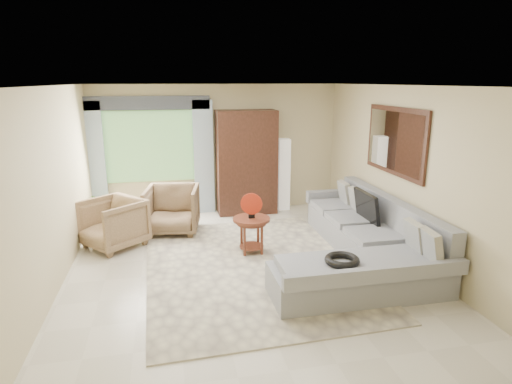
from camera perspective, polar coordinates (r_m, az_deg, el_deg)
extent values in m
plane|color=silver|center=(6.37, -1.57, -10.08)|extent=(6.00, 6.00, 0.00)
cube|color=beige|center=(6.41, -0.66, -9.81)|extent=(3.13, 4.09, 0.02)
cube|color=gray|center=(7.32, 13.33, -5.44)|extent=(0.90, 2.40, 0.40)
cube|color=gray|center=(5.71, 13.71, -11.38)|extent=(2.30, 0.80, 0.40)
cube|color=gray|center=(7.00, 17.52, -2.78)|extent=(0.20, 3.20, 0.50)
cube|color=gray|center=(8.35, 9.77, -0.53)|extent=(0.90, 0.16, 0.22)
cube|color=gray|center=(5.23, 16.04, -10.55)|extent=(2.30, 0.10, 0.18)
cube|color=black|center=(7.04, 14.54, -1.88)|extent=(0.14, 0.74, 0.48)
torus|color=black|center=(5.38, 11.41, -8.88)|extent=(0.43, 0.43, 0.09)
cylinder|color=#552716|center=(6.69, -0.61, -3.64)|extent=(0.59, 0.59, 0.04)
cylinder|color=#552716|center=(6.79, -0.60, -6.07)|extent=(0.39, 0.39, 0.53)
cylinder|color=#AA2511|center=(6.61, -0.61, -1.59)|extent=(0.33, 0.14, 0.34)
imported|color=#A07F57|center=(7.38, -18.57, -3.99)|extent=(1.24, 1.23, 0.81)
imported|color=brown|center=(7.81, -11.09, -2.32)|extent=(1.04, 1.07, 0.84)
imported|color=#999999|center=(8.84, -20.16, -1.92)|extent=(0.63, 0.60, 0.56)
cube|color=black|center=(8.71, -1.29, 3.97)|extent=(1.20, 0.55, 2.10)
cube|color=silver|center=(9.01, 3.66, 2.35)|extent=(0.24, 0.24, 1.50)
cube|color=#669E59|center=(8.76, -13.99, 5.92)|extent=(1.80, 0.04, 1.40)
cube|color=#9EB7CC|center=(8.82, -20.74, 3.80)|extent=(0.40, 0.08, 2.30)
cube|color=#9EB7CC|center=(8.74, -6.99, 4.56)|extent=(0.40, 0.08, 2.30)
cube|color=#1E232D|center=(8.61, -14.35, 11.45)|extent=(2.40, 0.12, 0.26)
cube|color=black|center=(7.04, 18.08, 6.47)|extent=(0.04, 1.70, 1.05)
cube|color=white|center=(7.03, 17.90, 6.47)|extent=(0.02, 1.54, 0.90)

